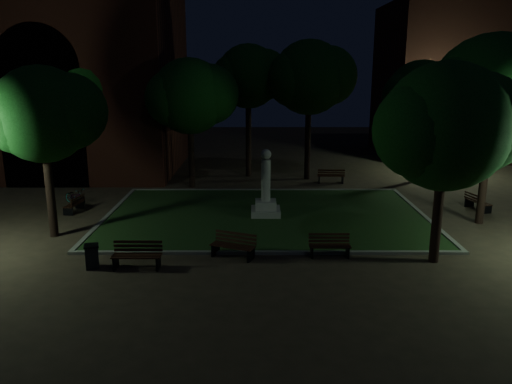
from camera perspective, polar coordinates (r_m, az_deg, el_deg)
ground at (r=22.27m, az=1.21°, el=-4.26°), size 80.00×80.00×0.00m
lawn at (r=24.17m, az=1.11°, el=-2.69°), size 15.00×10.00×0.08m
lawn_kerb at (r=24.17m, az=1.11°, el=-2.64°), size 15.40×10.40×0.12m
monument at (r=23.93m, az=1.12°, el=-0.58°), size 1.40×1.40×3.20m
building_main at (r=38.19m, az=-24.46°, el=13.36°), size 20.00×12.00×15.00m
building_far at (r=45.12m, az=24.70°, el=11.48°), size 16.00×10.00×12.00m
tree_west at (r=21.99m, az=-23.04°, el=8.15°), size 4.82×3.93×7.13m
tree_north_wl at (r=29.54m, az=-7.42°, el=10.79°), size 5.38×4.39×7.60m
tree_north_er at (r=31.75m, az=6.30°, el=12.87°), size 5.65×4.62×8.73m
tree_ne at (r=32.41m, az=18.50°, el=10.42°), size 5.19×4.24×7.49m
tree_east at (r=24.43m, az=25.73°, el=9.59°), size 6.90×5.63×8.49m
tree_se at (r=18.67m, az=21.14°, el=6.97°), size 5.54×4.52×7.25m
tree_nw at (r=32.56m, az=-18.09°, el=11.17°), size 5.45×4.45×8.00m
tree_far_north at (r=32.44m, az=-0.72°, el=13.06°), size 4.97×4.06×8.50m
lamppost_nw at (r=33.69m, az=-18.70°, el=6.48°), size 1.18×0.28×4.28m
lamppost_ne at (r=35.49m, az=21.10°, el=6.99°), size 1.18×0.28×4.65m
bench_near_left at (r=18.94m, az=-2.58°, el=-6.20°), size 1.79×1.20×0.93m
bench_near_right at (r=19.23m, az=8.40°, el=-6.13°), size 1.56×0.55×0.86m
bench_west_near at (r=18.42m, az=-13.42°, el=-7.12°), size 1.75×0.63×0.96m
bench_left_side at (r=26.37m, az=-20.00°, el=-1.38°), size 0.66×1.49×0.79m
bench_right_side at (r=27.46m, az=23.96°, el=-1.11°), size 0.89×1.62×0.84m
bench_far_side at (r=31.39m, az=8.56°, el=1.78°), size 1.69×0.68×0.91m
trash_bin at (r=18.88m, az=-18.24°, el=-6.98°), size 0.63×0.63×0.86m
bicycle at (r=27.95m, az=-19.95°, el=-0.46°), size 1.61×1.30×0.82m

